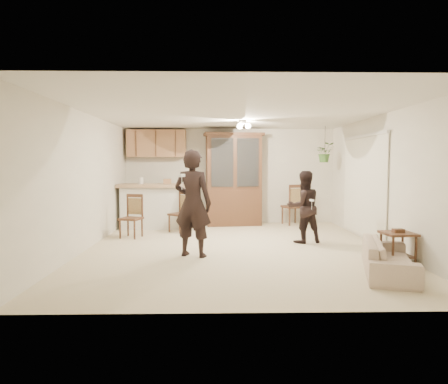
{
  "coord_description": "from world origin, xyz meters",
  "views": [
    {
      "loc": [
        -0.39,
        -7.35,
        1.57
      ],
      "look_at": [
        -0.22,
        0.4,
        1.03
      ],
      "focal_mm": 32.0,
      "sensor_mm": 36.0,
      "label": 1
    }
  ],
  "objects_px": {
    "adult": "(193,204)",
    "side_table": "(398,248)",
    "chair_hutch_right": "(293,213)",
    "chair_hutch_left": "(180,221)",
    "china_hutch": "(233,180)",
    "child": "(304,209)",
    "sofa": "(389,249)",
    "chair_bar": "(131,225)"
  },
  "relations": [
    {
      "from": "adult",
      "to": "side_table",
      "type": "height_order",
      "value": "adult"
    },
    {
      "from": "chair_hutch_right",
      "to": "chair_hutch_left",
      "type": "bearing_deg",
      "value": 3.16
    },
    {
      "from": "adult",
      "to": "china_hutch",
      "type": "distance_m",
      "value": 3.6
    },
    {
      "from": "child",
      "to": "side_table",
      "type": "relative_size",
      "value": 2.4
    },
    {
      "from": "child",
      "to": "side_table",
      "type": "xyz_separation_m",
      "value": [
        1.09,
        -1.77,
        -0.41
      ]
    },
    {
      "from": "adult",
      "to": "chair_hutch_right",
      "type": "bearing_deg",
      "value": -103.52
    },
    {
      "from": "chair_hutch_right",
      "to": "sofa",
      "type": "bearing_deg",
      "value": 77.39
    },
    {
      "from": "china_hutch",
      "to": "chair_hutch_left",
      "type": "bearing_deg",
      "value": -147.14
    },
    {
      "from": "child",
      "to": "chair_bar",
      "type": "height_order",
      "value": "child"
    },
    {
      "from": "child",
      "to": "chair_bar",
      "type": "distance_m",
      "value": 3.64
    },
    {
      "from": "chair_hutch_left",
      "to": "chair_bar",
      "type": "bearing_deg",
      "value": -105.38
    },
    {
      "from": "sofa",
      "to": "child",
      "type": "distance_m",
      "value": 2.43
    },
    {
      "from": "child",
      "to": "side_table",
      "type": "bearing_deg",
      "value": 107.6
    },
    {
      "from": "child",
      "to": "chair_hutch_right",
      "type": "xyz_separation_m",
      "value": [
        0.25,
        2.4,
        -0.38
      ]
    },
    {
      "from": "adult",
      "to": "chair_hutch_right",
      "type": "xyz_separation_m",
      "value": [
        2.39,
        3.55,
        -0.6
      ]
    },
    {
      "from": "adult",
      "to": "chair_bar",
      "type": "relative_size",
      "value": 1.95
    },
    {
      "from": "side_table",
      "to": "china_hutch",
      "type": "bearing_deg",
      "value": 120.18
    },
    {
      "from": "child",
      "to": "china_hutch",
      "type": "xyz_separation_m",
      "value": [
        -1.29,
        2.34,
        0.49
      ]
    },
    {
      "from": "adult",
      "to": "china_hutch",
      "type": "relative_size",
      "value": 0.76
    },
    {
      "from": "side_table",
      "to": "chair_hutch_right",
      "type": "height_order",
      "value": "chair_hutch_right"
    },
    {
      "from": "china_hutch",
      "to": "chair_bar",
      "type": "relative_size",
      "value": 2.56
    },
    {
      "from": "sofa",
      "to": "chair_bar",
      "type": "xyz_separation_m",
      "value": [
        -4.27,
        2.92,
        -0.11
      ]
    },
    {
      "from": "child",
      "to": "chair_hutch_left",
      "type": "bearing_deg",
      "value": -40.81
    },
    {
      "from": "china_hutch",
      "to": "chair_hutch_left",
      "type": "relative_size",
      "value": 2.51
    },
    {
      "from": "china_hutch",
      "to": "chair_hutch_right",
      "type": "distance_m",
      "value": 1.77
    },
    {
      "from": "chair_bar",
      "to": "chair_hutch_right",
      "type": "bearing_deg",
      "value": 41.83
    },
    {
      "from": "adult",
      "to": "chair_hutch_left",
      "type": "distance_m",
      "value": 2.56
    },
    {
      "from": "sofa",
      "to": "adult",
      "type": "xyz_separation_m",
      "value": [
        -2.86,
        1.16,
        0.53
      ]
    },
    {
      "from": "sofa",
      "to": "child",
      "type": "bearing_deg",
      "value": 34.64
    },
    {
      "from": "chair_hutch_right",
      "to": "side_table",
      "type": "bearing_deg",
      "value": 83.2
    },
    {
      "from": "child",
      "to": "chair_hutch_left",
      "type": "relative_size",
      "value": 1.44
    },
    {
      "from": "chair_hutch_left",
      "to": "child",
      "type": "bearing_deg",
      "value": 13.45
    },
    {
      "from": "adult",
      "to": "sofa",
      "type": "bearing_deg",
      "value": 178.4
    },
    {
      "from": "adult",
      "to": "child",
      "type": "height_order",
      "value": "adult"
    },
    {
      "from": "chair_bar",
      "to": "child",
      "type": "bearing_deg",
      "value": 6.85
    },
    {
      "from": "child",
      "to": "chair_hutch_right",
      "type": "bearing_deg",
      "value": -110.11
    },
    {
      "from": "child",
      "to": "chair_hutch_left",
      "type": "height_order",
      "value": "child"
    },
    {
      "from": "adult",
      "to": "chair_hutch_right",
      "type": "height_order",
      "value": "adult"
    },
    {
      "from": "sofa",
      "to": "china_hutch",
      "type": "xyz_separation_m",
      "value": [
        -2.01,
        4.65,
        0.8
      ]
    },
    {
      "from": "sofa",
      "to": "chair_hutch_right",
      "type": "distance_m",
      "value": 4.73
    },
    {
      "from": "chair_bar",
      "to": "chair_hutch_right",
      "type": "height_order",
      "value": "chair_hutch_right"
    },
    {
      "from": "side_table",
      "to": "sofa",
      "type": "bearing_deg",
      "value": -125.17
    }
  ]
}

